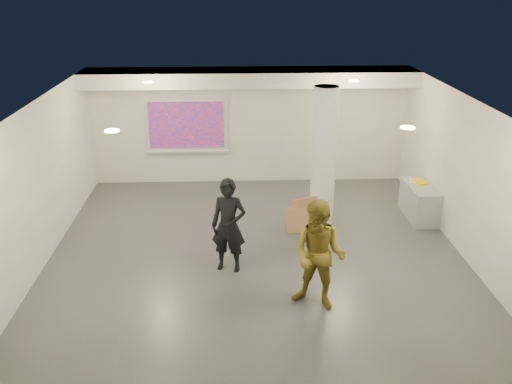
{
  "coord_description": "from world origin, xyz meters",
  "views": [
    {
      "loc": [
        -0.42,
        -9.72,
        5.14
      ],
      "look_at": [
        0.0,
        0.4,
        1.25
      ],
      "focal_mm": 40.0,
      "sensor_mm": 36.0,
      "label": 1
    }
  ],
  "objects_px": {
    "column": "(324,156)",
    "man": "(319,255)",
    "credenza": "(420,202)",
    "woman": "(229,226)",
    "projection_screen": "(186,126)"
  },
  "relations": [
    {
      "from": "column",
      "to": "man",
      "type": "bearing_deg",
      "value": -99.49
    },
    {
      "from": "projection_screen",
      "to": "man",
      "type": "bearing_deg",
      "value": -67.4
    },
    {
      "from": "credenza",
      "to": "woman",
      "type": "xyz_separation_m",
      "value": [
        -4.24,
        -2.22,
        0.5
      ]
    },
    {
      "from": "projection_screen",
      "to": "man",
      "type": "height_order",
      "value": "projection_screen"
    },
    {
      "from": "column",
      "to": "projection_screen",
      "type": "height_order",
      "value": "column"
    },
    {
      "from": "column",
      "to": "credenza",
      "type": "xyz_separation_m",
      "value": [
        2.22,
        0.11,
        -1.12
      ]
    },
    {
      "from": "woman",
      "to": "man",
      "type": "bearing_deg",
      "value": -28.45
    },
    {
      "from": "projection_screen",
      "to": "man",
      "type": "distance_m",
      "value": 6.61
    },
    {
      "from": "credenza",
      "to": "man",
      "type": "distance_m",
      "value": 4.53
    },
    {
      "from": "column",
      "to": "projection_screen",
      "type": "relative_size",
      "value": 1.43
    },
    {
      "from": "column",
      "to": "woman",
      "type": "xyz_separation_m",
      "value": [
        -2.02,
        -2.11,
        -0.62
      ]
    },
    {
      "from": "woman",
      "to": "credenza",
      "type": "bearing_deg",
      "value": 41.19
    },
    {
      "from": "projection_screen",
      "to": "credenza",
      "type": "distance_m",
      "value": 6.01
    },
    {
      "from": "column",
      "to": "woman",
      "type": "bearing_deg",
      "value": -133.86
    },
    {
      "from": "man",
      "to": "column",
      "type": "bearing_deg",
      "value": 108.08
    }
  ]
}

